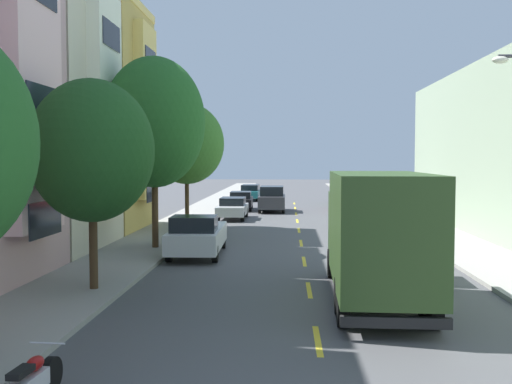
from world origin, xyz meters
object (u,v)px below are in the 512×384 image
Objects in this scene: parked_sedan_silver at (233,208)px; parked_wagon_champagne at (375,214)px; street_tree_second at (92,151)px; parked_sedan_black at (241,200)px; street_tree_farthest at (187,144)px; parked_pickup_white at (197,236)px; parked_wagon_red at (352,200)px; parked_suv_forest at (343,193)px; moving_charcoal_sedan at (272,199)px; parked_motorcycle at (30,384)px; delivery_box_truck at (376,230)px; parked_wagon_teal at (250,192)px; street_tree_third at (154,122)px.

parked_wagon_champagne is at bearing -27.98° from parked_sedan_silver.
street_tree_second is 29.17m from parked_sedan_black.
street_tree_farthest is 7.10m from parked_sedan_silver.
parked_wagon_red is at bearing 68.47° from parked_pickup_white.
parked_wagon_champagne is 1.00× the size of parked_wagon_red.
parked_sedan_black is 1.01× the size of parked_sedan_silver.
parked_suv_forest is (10.68, 35.00, -3.23)m from street_tree_second.
moving_charcoal_sedan is (2.57, 20.62, 0.16)m from parked_pickup_white.
parked_sedan_black is 36.95m from parked_motorcycle.
street_tree_second is 7.97m from parked_pickup_white.
parked_motorcycle is (-0.46, -36.94, -0.34)m from parked_sedan_black.
parked_pickup_white is at bearing -130.68° from parked_wagon_champagne.
delivery_box_truck is 1.68× the size of parked_wagon_teal.
street_tree_third reaches higher than parked_suv_forest.
street_tree_farthest reaches higher than street_tree_second.
parked_sedan_silver is (0.03, -7.15, 0.00)m from parked_sedan_black.
street_tree_farthest is at bearing 115.68° from delivery_box_truck.
street_tree_second is 8.29m from street_tree_third.
parked_wagon_champagne is 9.82m from parked_sedan_silver.
delivery_box_truck is 18.04m from parked_wagon_champagne.
parked_sedan_silver is at bearing -139.47° from parked_wagon_red.
parked_sedan_silver is at bearing 105.12° from delivery_box_truck.
street_tree_third is 17.11m from parked_motorcycle.
parked_suv_forest is at bearing 50.80° from moving_charcoal_sedan.
street_tree_farthest is 3.43× the size of parked_motorcycle.
delivery_box_truck is (8.19, -8.85, -3.54)m from street_tree_third.
street_tree_farthest is 13.36m from parked_sedan_black.
parked_wagon_teal is 1.00× the size of parked_wagon_red.
parked_suv_forest is at bearing 90.42° from parked_wagon_champagne.
parked_wagon_champagne is at bearing -69.10° from parked_wagon_teal.
delivery_box_truck is 1.69× the size of parked_wagon_red.
parked_sedan_black is at bearing 89.81° from parked_pickup_white.
parked_sedan_black is at bearing -178.27° from parked_wagon_red.
parked_wagon_red is (10.80, 29.15, -3.41)m from street_tree_second.
parked_pickup_white is 29.38m from parked_suv_forest.
street_tree_farthest reaches higher than parked_pickup_white.
parked_sedan_black is (2.11, 12.53, -4.11)m from street_tree_farthest.
delivery_box_truck is at bearing -78.37° from parked_sedan_black.
parked_wagon_teal is (-8.63, 22.59, 0.00)m from parked_wagon_champagne.
street_tree_third is at bearing 132.77° from delivery_box_truck.
street_tree_farthest reaches higher than parked_sedan_silver.
moving_charcoal_sedan is at bearing 82.91° from parked_pickup_white.
parked_motorcycle is at bearing -90.93° from parked_sedan_silver.
street_tree_farthest is (-0.00, 16.36, 0.64)m from street_tree_second.
parked_wagon_red is at bearing 69.66° from street_tree_second.
street_tree_second is 36.73m from parked_suv_forest.
street_tree_third is 14.82m from parked_wagon_champagne.
street_tree_third is 1.74× the size of parked_wagon_champagne.
street_tree_third is at bearing -98.94° from parked_sedan_silver.
parked_motorcycle is (1.65, -8.05, -3.81)m from street_tree_second.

